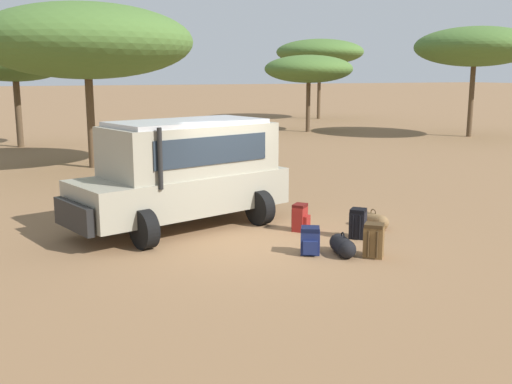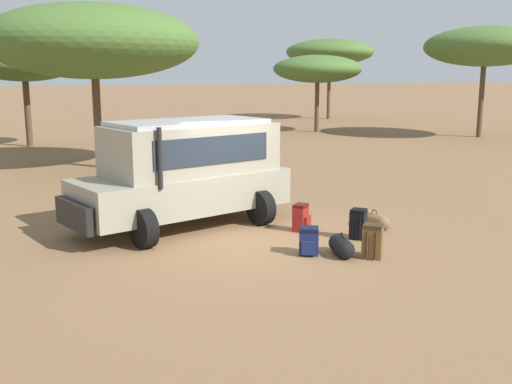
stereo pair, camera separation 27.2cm
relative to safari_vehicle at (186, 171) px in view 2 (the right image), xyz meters
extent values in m
plane|color=olive|center=(0.99, -1.77, -1.29)|extent=(320.00, 320.00, 0.00)
cube|color=gray|center=(-0.10, -0.03, -0.47)|extent=(5.23, 3.13, 0.84)
cube|color=gray|center=(0.14, 0.04, 0.50)|extent=(4.16, 2.74, 1.10)
cube|color=#232D38|center=(-1.33, -0.37, 0.45)|extent=(0.47, 1.52, 0.77)
cube|color=#232D38|center=(0.38, -0.83, 0.55)|extent=(2.85, 0.82, 0.60)
cube|color=#232D38|center=(-0.10, 0.91, 0.55)|extent=(2.85, 0.82, 0.60)
cube|color=#B7B7B7|center=(0.09, 0.02, 1.10)|extent=(3.76, 2.56, 0.10)
cube|color=black|center=(-2.58, -0.71, -0.64)|extent=(0.58, 1.60, 0.56)
cylinder|color=black|center=(-0.91, -1.25, 0.50)|extent=(0.10, 0.10, 1.25)
cylinder|color=black|center=(-1.31, -1.37, -0.89)|extent=(0.48, 0.85, 0.80)
cylinder|color=black|center=(-1.83, 0.50, -0.89)|extent=(0.48, 0.85, 0.80)
cylinder|color=black|center=(1.62, -0.56, -0.89)|extent=(0.48, 0.85, 0.80)
cylinder|color=black|center=(1.10, 1.31, -0.89)|extent=(0.48, 0.85, 0.80)
cylinder|color=black|center=(2.39, 0.66, -0.32)|extent=(0.41, 0.77, 0.74)
cube|color=maroon|center=(2.20, -1.44, -1.02)|extent=(0.44, 0.44, 0.55)
cube|color=maroon|center=(2.31, -1.56, -1.09)|extent=(0.26, 0.25, 0.30)
cube|color=#4D100E|center=(2.20, -1.44, -0.72)|extent=(0.44, 0.43, 0.07)
cylinder|color=#4D100E|center=(2.17, -1.27, -1.02)|extent=(0.04, 0.04, 0.47)
cylinder|color=#4D100E|center=(2.04, -1.38, -1.02)|extent=(0.04, 0.04, 0.47)
cube|color=black|center=(3.04, -2.49, -1.00)|extent=(0.45, 0.45, 0.58)
cube|color=black|center=(3.18, -2.35, -1.08)|extent=(0.23, 0.23, 0.32)
cube|color=black|center=(3.04, -2.49, -0.69)|extent=(0.45, 0.45, 0.07)
cylinder|color=black|center=(2.87, -2.55, -1.00)|extent=(0.04, 0.04, 0.49)
cylinder|color=black|center=(2.97, -2.66, -1.00)|extent=(0.04, 0.04, 0.49)
cube|color=navy|center=(1.55, -3.06, -1.06)|extent=(0.48, 0.46, 0.47)
cube|color=navy|center=(1.45, -3.24, -1.12)|extent=(0.28, 0.21, 0.26)
cube|color=black|center=(1.55, -3.06, -0.79)|extent=(0.47, 0.47, 0.07)
cylinder|color=black|center=(1.71, -2.95, -1.06)|extent=(0.04, 0.04, 0.40)
cylinder|color=black|center=(1.56, -2.86, -1.06)|extent=(0.04, 0.04, 0.40)
cube|color=brown|center=(2.55, -3.75, -0.99)|extent=(0.47, 0.47, 0.60)
cube|color=brown|center=(2.67, -3.62, -1.07)|extent=(0.26, 0.25, 0.33)
cube|color=#3A2A16|center=(2.55, -3.75, -0.66)|extent=(0.47, 0.46, 0.07)
cylinder|color=#3A2A16|center=(2.38, -3.82, -0.99)|extent=(0.04, 0.04, 0.51)
cylinder|color=#3A2A16|center=(2.50, -3.93, -0.99)|extent=(0.04, 0.04, 0.51)
cylinder|color=black|center=(2.10, -3.37, -1.12)|extent=(0.46, 0.59, 0.35)
sphere|color=black|center=(2.16, -3.12, -1.12)|extent=(0.35, 0.35, 0.35)
sphere|color=black|center=(2.04, -3.62, -1.12)|extent=(0.35, 0.35, 0.35)
torus|color=black|center=(2.10, -3.37, -0.92)|extent=(0.06, 0.17, 0.16)
cylinder|color=brown|center=(3.86, -1.89, -1.13)|extent=(0.43, 0.58, 0.34)
sphere|color=brown|center=(3.91, -2.15, -1.13)|extent=(0.33, 0.33, 0.33)
sphere|color=brown|center=(3.81, -1.63, -1.13)|extent=(0.33, 0.33, 0.33)
torus|color=#493721|center=(3.86, -1.89, -0.94)|extent=(0.05, 0.17, 0.16)
cylinder|color=brown|center=(-2.56, 17.67, 0.30)|extent=(0.30, 0.30, 3.19)
ellipsoid|color=#476B2D|center=(-2.56, 17.67, 2.55)|extent=(4.69, 4.23, 1.55)
cylinder|color=brown|center=(-0.47, 9.82, 0.43)|extent=(0.29, 0.29, 3.45)
ellipsoid|color=#476B2D|center=(-0.47, 9.82, 3.30)|extent=(7.75, 6.67, 2.70)
cylinder|color=brown|center=(13.62, 18.58, 0.21)|extent=(0.25, 0.25, 3.01)
ellipsoid|color=#476B2D|center=(13.62, 18.58, 2.41)|extent=(5.31, 4.88, 1.62)
cylinder|color=brown|center=(19.42, 27.26, 0.80)|extent=(0.26, 0.26, 4.19)
ellipsoid|color=#476B2D|center=(19.42, 27.26, 3.71)|extent=(6.52, 6.73, 1.92)
cylinder|color=brown|center=(20.42, 12.46, 0.68)|extent=(0.28, 0.28, 3.96)
ellipsoid|color=#476B2D|center=(20.42, 12.46, 3.57)|extent=(6.19, 6.80, 2.13)
camera|label=1|loc=(-4.07, -12.88, 2.19)|focal=42.00mm
camera|label=2|loc=(-3.82, -12.99, 2.19)|focal=42.00mm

